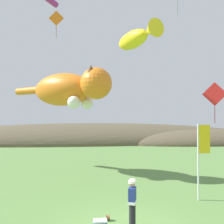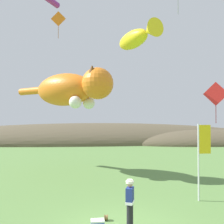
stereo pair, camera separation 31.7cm
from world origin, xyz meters
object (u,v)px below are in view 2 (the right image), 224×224
(festival_banner_pole, at_px, (202,150))
(kite_spool, at_px, (106,218))
(kite_diamond_red, at_px, (216,94))
(kite_giant_cat, at_px, (71,89))
(festival_attendant, at_px, (130,202))
(kite_diamond_orange, at_px, (58,19))
(kite_fish_windsock, at_px, (136,38))

(festival_banner_pole, bearing_deg, kite_spool, -159.01)
(festival_banner_pole, xyz_separation_m, kite_diamond_red, (1.11, 0.68, 2.82))
(kite_giant_cat, bearing_deg, kite_diamond_red, -36.96)
(festival_attendant, distance_m, kite_diamond_red, 7.42)
(kite_spool, xyz_separation_m, kite_giant_cat, (-1.94, 8.43, 5.95))
(festival_banner_pole, relative_size, kite_diamond_red, 1.73)
(kite_giant_cat, distance_m, kite_diamond_red, 9.86)
(kite_giant_cat, relative_size, kite_diamond_orange, 3.77)
(kite_fish_windsock, relative_size, kite_diamond_orange, 1.74)
(festival_banner_pole, bearing_deg, kite_giant_cat, 135.69)
(festival_banner_pole, xyz_separation_m, kite_fish_windsock, (-3.01, 1.05, 5.77))
(kite_fish_windsock, xyz_separation_m, kite_diamond_red, (4.12, -0.37, -2.95))
(kite_diamond_red, bearing_deg, kite_spool, -156.90)
(festival_attendant, bearing_deg, kite_diamond_orange, 111.67)
(kite_spool, bearing_deg, festival_banner_pole, 20.99)
(kite_diamond_red, bearing_deg, kite_diamond_orange, 145.47)
(kite_giant_cat, xyz_separation_m, kite_fish_windsock, (3.74, -5.53, 2.14))
(festival_banner_pole, height_order, kite_giant_cat, kite_giant_cat)
(kite_spool, relative_size, kite_giant_cat, 0.03)
(kite_giant_cat, relative_size, kite_diamond_red, 3.52)
(kite_spool, height_order, kite_diamond_orange, kite_diamond_orange)
(festival_attendant, xyz_separation_m, kite_giant_cat, (-2.76, 9.17, 5.11))
(kite_spool, height_order, festival_banner_pole, festival_banner_pole)
(kite_fish_windsock, bearing_deg, festival_banner_pole, -19.23)
(festival_attendant, xyz_separation_m, festival_banner_pole, (3.99, 2.59, 1.48))
(kite_spool, relative_size, festival_banner_pole, 0.06)
(kite_spool, distance_m, kite_fish_windsock, 8.78)
(kite_fish_windsock, bearing_deg, kite_diamond_red, -5.16)
(festival_banner_pole, distance_m, kite_giant_cat, 10.10)
(festival_attendant, height_order, kite_giant_cat, kite_giant_cat)
(kite_diamond_orange, bearing_deg, festival_banner_pole, -41.20)
(festival_banner_pole, xyz_separation_m, kite_giant_cat, (-6.75, 6.58, 3.63))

